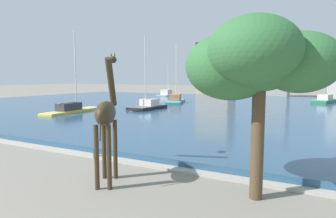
{
  "coord_description": "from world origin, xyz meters",
  "views": [
    {
      "loc": [
        9.23,
        -2.05,
        4.06
      ],
      "look_at": [
        1.0,
        13.47,
        2.2
      ],
      "focal_mm": 31.39,
      "sensor_mm": 36.0,
      "label": 1
    }
  ],
  "objects_px": {
    "sailboat_grey": "(168,95)",
    "sailboat_yellow": "(76,111)",
    "mooring_bollard": "(96,154)",
    "sailboat_green": "(327,101)",
    "shade_tree": "(257,61)",
    "sailboat_black": "(146,108)",
    "giraffe_statue": "(106,115)",
    "sailboat_teal": "(176,101)"
  },
  "relations": [
    {
      "from": "sailboat_green",
      "to": "sailboat_yellow",
      "type": "relative_size",
      "value": 0.92
    },
    {
      "from": "sailboat_grey",
      "to": "sailboat_yellow",
      "type": "height_order",
      "value": "sailboat_yellow"
    },
    {
      "from": "sailboat_teal",
      "to": "sailboat_black",
      "type": "bearing_deg",
      "value": -83.5
    },
    {
      "from": "mooring_bollard",
      "to": "sailboat_teal",
      "type": "bearing_deg",
      "value": 108.5
    },
    {
      "from": "sailboat_black",
      "to": "giraffe_statue",
      "type": "bearing_deg",
      "value": -61.41
    },
    {
      "from": "sailboat_black",
      "to": "mooring_bollard",
      "type": "distance_m",
      "value": 19.65
    },
    {
      "from": "sailboat_grey",
      "to": "mooring_bollard",
      "type": "relative_size",
      "value": 14.05
    },
    {
      "from": "giraffe_statue",
      "to": "mooring_bollard",
      "type": "relative_size",
      "value": 10.33
    },
    {
      "from": "sailboat_grey",
      "to": "sailboat_black",
      "type": "height_order",
      "value": "sailboat_black"
    },
    {
      "from": "sailboat_yellow",
      "to": "mooring_bollard",
      "type": "relative_size",
      "value": 18.61
    },
    {
      "from": "giraffe_statue",
      "to": "sailboat_green",
      "type": "distance_m",
      "value": 41.79
    },
    {
      "from": "giraffe_statue",
      "to": "shade_tree",
      "type": "xyz_separation_m",
      "value": [
        5.34,
        1.11,
        1.97
      ]
    },
    {
      "from": "giraffe_statue",
      "to": "sailboat_teal",
      "type": "relative_size",
      "value": 0.58
    },
    {
      "from": "sailboat_grey",
      "to": "sailboat_yellow",
      "type": "relative_size",
      "value": 0.75
    },
    {
      "from": "sailboat_black",
      "to": "mooring_bollard",
      "type": "bearing_deg",
      "value": -65.1
    },
    {
      "from": "sailboat_grey",
      "to": "shade_tree",
      "type": "xyz_separation_m",
      "value": [
        26.76,
        -44.31,
        4.07
      ]
    },
    {
      "from": "sailboat_grey",
      "to": "mooring_bollard",
      "type": "bearing_deg",
      "value": -66.53
    },
    {
      "from": "sailboat_teal",
      "to": "mooring_bollard",
      "type": "xyz_separation_m",
      "value": [
        9.47,
        -28.3,
        -0.31
      ]
    },
    {
      "from": "sailboat_green",
      "to": "sailboat_black",
      "type": "relative_size",
      "value": 0.96
    },
    {
      "from": "sailboat_black",
      "to": "shade_tree",
      "type": "distance_m",
      "value": 25.46
    },
    {
      "from": "giraffe_statue",
      "to": "sailboat_teal",
      "type": "bearing_deg",
      "value": 111.69
    },
    {
      "from": "sailboat_green",
      "to": "shade_tree",
      "type": "height_order",
      "value": "sailboat_green"
    },
    {
      "from": "sailboat_grey",
      "to": "sailboat_black",
      "type": "xyz_separation_m",
      "value": [
        10.41,
        -25.21,
        0.02
      ]
    },
    {
      "from": "sailboat_green",
      "to": "mooring_bollard",
      "type": "xyz_separation_m",
      "value": [
        -10.61,
        -38.61,
        -0.33
      ]
    },
    {
      "from": "sailboat_teal",
      "to": "shade_tree",
      "type": "distance_m",
      "value": 34.62
    },
    {
      "from": "sailboat_grey",
      "to": "sailboat_green",
      "type": "height_order",
      "value": "sailboat_green"
    },
    {
      "from": "sailboat_green",
      "to": "sailboat_yellow",
      "type": "height_order",
      "value": "sailboat_yellow"
    },
    {
      "from": "sailboat_green",
      "to": "shade_tree",
      "type": "relative_size",
      "value": 1.45
    },
    {
      "from": "sailboat_teal",
      "to": "mooring_bollard",
      "type": "bearing_deg",
      "value": -71.5
    },
    {
      "from": "giraffe_statue",
      "to": "sailboat_black",
      "type": "xyz_separation_m",
      "value": [
        -11.01,
        20.2,
        -2.08
      ]
    },
    {
      "from": "sailboat_grey",
      "to": "mooring_bollard",
      "type": "xyz_separation_m",
      "value": [
        18.68,
        -43.04,
        -0.28
      ]
    },
    {
      "from": "sailboat_teal",
      "to": "shade_tree",
      "type": "xyz_separation_m",
      "value": [
        17.55,
        -29.57,
        4.04
      ]
    },
    {
      "from": "sailboat_grey",
      "to": "sailboat_green",
      "type": "distance_m",
      "value": 29.63
    },
    {
      "from": "sailboat_yellow",
      "to": "mooring_bollard",
      "type": "xyz_separation_m",
      "value": [
        13.72,
        -12.3,
        -0.25
      ]
    },
    {
      "from": "sailboat_black",
      "to": "mooring_bollard",
      "type": "height_order",
      "value": "sailboat_black"
    },
    {
      "from": "sailboat_grey",
      "to": "sailboat_yellow",
      "type": "distance_m",
      "value": 31.13
    },
    {
      "from": "sailboat_yellow",
      "to": "giraffe_statue",
      "type": "bearing_deg",
      "value": -41.75
    },
    {
      "from": "giraffe_statue",
      "to": "sailboat_green",
      "type": "relative_size",
      "value": 0.61
    },
    {
      "from": "shade_tree",
      "to": "mooring_bollard",
      "type": "bearing_deg",
      "value": 171.05
    },
    {
      "from": "giraffe_statue",
      "to": "sailboat_yellow",
      "type": "distance_m",
      "value": 22.16
    },
    {
      "from": "sailboat_green",
      "to": "shade_tree",
      "type": "bearing_deg",
      "value": -93.63
    },
    {
      "from": "sailboat_grey",
      "to": "sailboat_black",
      "type": "relative_size",
      "value": 0.79
    }
  ]
}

